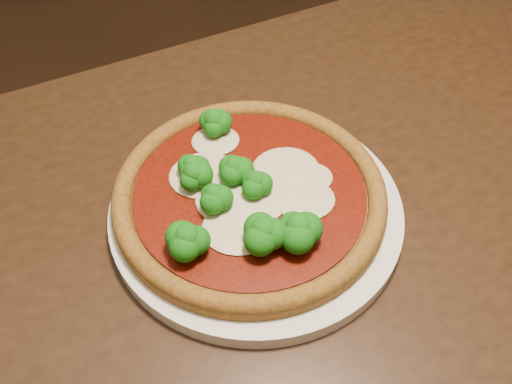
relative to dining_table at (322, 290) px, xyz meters
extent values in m
cube|color=black|center=(0.00, 0.00, 0.07)|extent=(1.46, 1.13, 0.04)
cylinder|color=black|center=(0.48, 0.50, -0.30)|extent=(0.06, 0.06, 0.71)
cylinder|color=silver|center=(-0.07, 0.06, 0.10)|extent=(0.32, 0.32, 0.02)
cylinder|color=brown|center=(-0.07, 0.06, 0.12)|extent=(0.30, 0.30, 0.01)
torus|color=brown|center=(-0.07, 0.06, 0.12)|extent=(0.30, 0.30, 0.02)
cylinder|color=#611004|center=(-0.07, 0.06, 0.12)|extent=(0.25, 0.25, 0.00)
ellipsoid|color=beige|center=(-0.10, 0.15, 0.13)|extent=(0.06, 0.05, 0.00)
ellipsoid|color=beige|center=(-0.02, 0.04, 0.13)|extent=(0.07, 0.06, 0.01)
ellipsoid|color=beige|center=(-0.03, 0.09, 0.13)|extent=(0.08, 0.07, 0.01)
ellipsoid|color=beige|center=(-0.12, 0.10, 0.13)|extent=(0.08, 0.07, 0.01)
ellipsoid|color=beige|center=(-0.08, 0.06, 0.13)|extent=(0.10, 0.09, 0.01)
ellipsoid|color=beige|center=(-0.09, 0.02, 0.13)|extent=(0.08, 0.07, 0.01)
ellipsoid|color=beige|center=(-0.01, 0.07, 0.13)|extent=(0.05, 0.05, 0.00)
ellipsoid|color=#1B8C16|center=(-0.13, 0.10, 0.14)|extent=(0.04, 0.04, 0.03)
ellipsoid|color=#1B8C16|center=(-0.07, 0.06, 0.14)|extent=(0.04, 0.04, 0.03)
ellipsoid|color=#1B8C16|center=(-0.04, -0.01, 0.15)|extent=(0.05, 0.05, 0.04)
ellipsoid|color=#1B8C16|center=(-0.09, 0.08, 0.15)|extent=(0.04, 0.04, 0.03)
ellipsoid|color=#1B8C16|center=(-0.15, 0.00, 0.15)|extent=(0.05, 0.05, 0.04)
ellipsoid|color=#1B8C16|center=(-0.08, -0.01, 0.15)|extent=(0.05, 0.05, 0.04)
ellipsoid|color=#1B8C16|center=(-0.10, 0.16, 0.15)|extent=(0.04, 0.04, 0.04)
ellipsoid|color=#1B8C16|center=(-0.13, 0.08, 0.15)|extent=(0.04, 0.04, 0.03)
ellipsoid|color=#1B8C16|center=(-0.11, 0.05, 0.15)|extent=(0.04, 0.04, 0.03)
camera|label=1|loc=(-0.15, -0.34, 0.59)|focal=40.00mm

